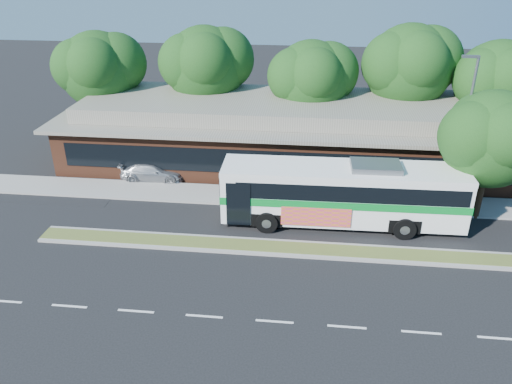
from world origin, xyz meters
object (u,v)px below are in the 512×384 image
transit_bus (344,190)px  sidewalk_tree (499,136)px  lamp_post (464,132)px  sedan (153,171)px

transit_bus → sidewalk_tree: 8.79m
lamp_post → transit_bus: size_ratio=0.68×
lamp_post → sidewalk_tree: bearing=-18.8°
lamp_post → transit_bus: (-6.46, -2.28, -2.83)m
sedan → transit_bus: bearing=-112.2°
sedan → sidewalk_tree: (20.46, -2.85, 4.29)m
lamp_post → transit_bus: bearing=-160.5°
sidewalk_tree → lamp_post: bearing=161.2°
transit_bus → sedan: transit_bus is taller
transit_bus → sedan: size_ratio=3.12×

